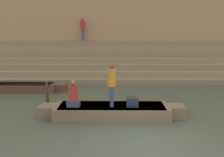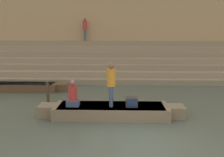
% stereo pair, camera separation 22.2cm
% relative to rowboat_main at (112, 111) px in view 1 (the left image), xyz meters
% --- Properties ---
extents(ground_plane, '(120.00, 120.00, 0.00)m').
position_rel_rowboat_main_xyz_m(ground_plane, '(0.97, -2.50, -0.26)').
color(ground_plane, '#47544C').
extents(ghat_steps, '(36.00, 4.77, 2.63)m').
position_rel_rowboat_main_xyz_m(ghat_steps, '(0.97, 9.02, 0.68)').
color(ghat_steps, gray).
rests_on(ghat_steps, ground).
extents(back_wall, '(34.20, 1.28, 7.20)m').
position_rel_rowboat_main_xyz_m(back_wall, '(0.97, 11.32, 3.31)').
color(back_wall, tan).
rests_on(back_wall, ground).
extents(rowboat_main, '(6.02, 1.57, 0.49)m').
position_rel_rowboat_main_xyz_m(rowboat_main, '(0.00, 0.00, 0.00)').
color(rowboat_main, '#756651').
rests_on(rowboat_main, ground).
extents(person_standing, '(0.37, 0.37, 1.74)m').
position_rel_rowboat_main_xyz_m(person_standing, '(0.00, -0.09, 1.23)').
color(person_standing, '#3D4C75').
rests_on(person_standing, rowboat_main).
extents(person_rowing, '(0.51, 0.40, 1.09)m').
position_rel_rowboat_main_xyz_m(person_rowing, '(-1.56, -0.13, 0.66)').
color(person_rowing, '#3D4C75').
rests_on(person_rowing, rowboat_main).
extents(tv_set, '(0.48, 0.44, 0.37)m').
position_rel_rowboat_main_xyz_m(tv_set, '(0.84, -0.12, 0.41)').
color(tv_set, '#2D2D2D').
rests_on(tv_set, rowboat_main).
extents(moored_boat_shore, '(6.11, 1.14, 0.44)m').
position_rel_rowboat_main_xyz_m(moored_boat_shore, '(-5.70, 4.46, -0.02)').
color(moored_boat_shore, brown).
rests_on(moored_boat_shore, ground).
extents(mooring_post, '(0.14, 0.14, 1.10)m').
position_rel_rowboat_main_xyz_m(mooring_post, '(-3.13, 1.82, 0.29)').
color(mooring_post, '#473828').
rests_on(mooring_post, ground).
extents(person_on_steps, '(0.34, 0.34, 1.75)m').
position_rel_rowboat_main_xyz_m(person_on_steps, '(-2.37, 10.39, 3.39)').
color(person_on_steps, '#3D4C75').
rests_on(person_on_steps, ghat_steps).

